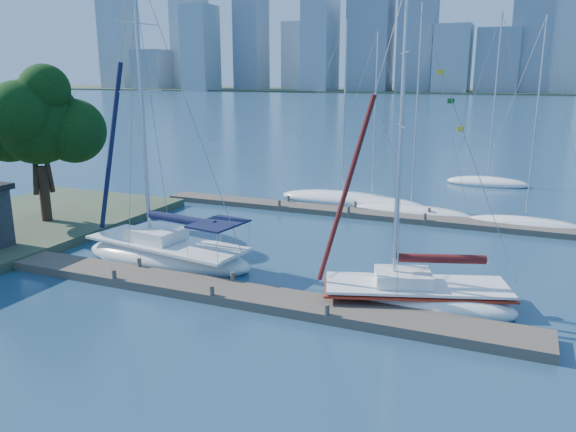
% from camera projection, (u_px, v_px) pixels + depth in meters
% --- Properties ---
extents(ground, '(700.00, 700.00, 0.00)m').
position_uv_depth(ground, '(223.00, 296.00, 24.02)').
color(ground, '#17314A').
rests_on(ground, ground).
extents(near_dock, '(26.00, 2.00, 0.40)m').
position_uv_depth(near_dock, '(223.00, 292.00, 23.98)').
color(near_dock, '#51473B').
rests_on(near_dock, ground).
extents(far_dock, '(30.00, 1.80, 0.36)m').
position_uv_depth(far_dock, '(366.00, 214.00, 37.54)').
color(far_dock, '#51473B').
rests_on(far_dock, ground).
extents(far_shore, '(800.00, 100.00, 1.50)m').
position_uv_depth(far_shore, '(506.00, 92.00, 310.21)').
color(far_shore, '#38472D').
rests_on(far_shore, ground).
extents(tree, '(7.24, 6.62, 9.85)m').
position_uv_depth(tree, '(37.00, 119.00, 33.05)').
color(tree, '#2F1E15').
rests_on(tree, ground).
extents(sailboat_navy, '(9.66, 4.38, 15.15)m').
position_uv_depth(sailboat_navy, '(166.00, 241.00, 28.07)').
color(sailboat_navy, white).
rests_on(sailboat_navy, ground).
extents(sailboat_maroon, '(8.34, 4.95, 13.12)m').
position_uv_depth(sailboat_maroon, '(416.00, 281.00, 22.85)').
color(sailboat_maroon, white).
rests_on(sailboat_maroon, ground).
extents(bg_boat_1, '(9.65, 2.62, 13.34)m').
position_uv_depth(bg_boat_1, '(343.00, 199.00, 41.63)').
color(bg_boat_1, white).
rests_on(bg_boat_1, ground).
extents(bg_boat_2, '(7.83, 2.74, 12.39)m').
position_uv_depth(bg_boat_2, '(372.00, 202.00, 40.61)').
color(bg_boat_2, white).
rests_on(bg_boat_2, ground).
extents(bg_boat_3, '(8.30, 4.72, 13.89)m').
position_uv_depth(bg_boat_3, '(411.00, 212.00, 37.82)').
color(bg_boat_3, white).
rests_on(bg_boat_3, ground).
extents(bg_boat_4, '(7.39, 4.07, 12.85)m').
position_uv_depth(bg_boat_4, '(525.00, 224.00, 34.78)').
color(bg_boat_4, white).
rests_on(bg_boat_4, ground).
extents(bg_boat_7, '(7.03, 3.38, 14.53)m').
position_uv_depth(bg_boat_7, '(488.00, 182.00, 48.17)').
color(bg_boat_7, white).
rests_on(bg_boat_7, ground).
extents(skyline, '(502.83, 51.31, 126.39)m').
position_uv_depth(skyline, '(558.00, 14.00, 266.72)').
color(skyline, gray).
rests_on(skyline, ground).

